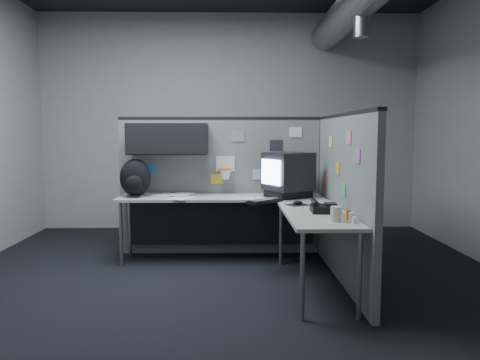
{
  "coord_description": "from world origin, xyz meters",
  "views": [
    {
      "loc": [
        0.01,
        -4.25,
        1.44
      ],
      "look_at": [
        0.11,
        0.35,
        0.98
      ],
      "focal_mm": 35.0,
      "sensor_mm": 36.0,
      "label": 1
    }
  ],
  "objects_px": {
    "desk": "(243,210)",
    "backpack": "(135,178)",
    "phone": "(323,208)",
    "monitor": "(288,174)",
    "keyboard": "(265,201)"
  },
  "relations": [
    {
      "from": "desk",
      "to": "backpack",
      "type": "height_order",
      "value": "backpack"
    },
    {
      "from": "backpack",
      "to": "phone",
      "type": "bearing_deg",
      "value": -15.31
    },
    {
      "from": "monitor",
      "to": "keyboard",
      "type": "distance_m",
      "value": 0.55
    },
    {
      "from": "phone",
      "to": "backpack",
      "type": "bearing_deg",
      "value": 162.64
    },
    {
      "from": "desk",
      "to": "backpack",
      "type": "relative_size",
      "value": 5.45
    },
    {
      "from": "monitor",
      "to": "phone",
      "type": "distance_m",
      "value": 1.04
    },
    {
      "from": "monitor",
      "to": "phone",
      "type": "relative_size",
      "value": 2.39
    },
    {
      "from": "desk",
      "to": "keyboard",
      "type": "bearing_deg",
      "value": -45.73
    },
    {
      "from": "keyboard",
      "to": "phone",
      "type": "relative_size",
      "value": 1.6
    },
    {
      "from": "backpack",
      "to": "monitor",
      "type": "bearing_deg",
      "value": 11.43
    },
    {
      "from": "monitor",
      "to": "backpack",
      "type": "distance_m",
      "value": 1.71
    },
    {
      "from": "monitor",
      "to": "phone",
      "type": "bearing_deg",
      "value": -63.64
    },
    {
      "from": "phone",
      "to": "keyboard",
      "type": "bearing_deg",
      "value": 141.5
    },
    {
      "from": "monitor",
      "to": "phone",
      "type": "xyz_separation_m",
      "value": [
        0.2,
        -0.99,
        -0.21
      ]
    },
    {
      "from": "keyboard",
      "to": "monitor",
      "type": "bearing_deg",
      "value": 57.08
    }
  ]
}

